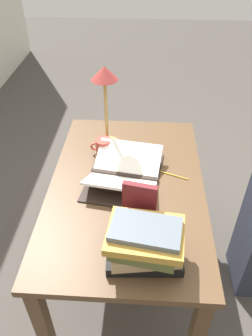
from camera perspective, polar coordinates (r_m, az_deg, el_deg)
The scene contains 8 objects.
ground_plane at distance 2.25m, azimuth 0.09°, elevation -17.56°, with size 12.00×12.00×0.00m, color #47423D.
reading_desk at distance 1.74m, azimuth 0.12°, elevation -5.54°, with size 1.24×0.78×0.77m.
open_book at distance 1.69m, azimuth -0.23°, elevation -0.87°, with size 0.50×0.43×0.10m.
book_stack_tall at distance 1.28m, azimuth 3.30°, elevation -13.04°, with size 0.25×0.31×0.20m.
book_standing_upright at distance 1.37m, azimuth 2.34°, elevation -6.88°, with size 0.05×0.14×0.25m.
reading_lamp at distance 1.76m, azimuth -3.65°, elevation 13.44°, with size 0.14×0.14×0.48m.
coffee_mug at distance 1.85m, azimuth -3.98°, elevation 3.77°, with size 0.09×0.12×0.09m.
pencil at distance 1.73m, azimuth 8.08°, elevation -1.20°, with size 0.07×0.16×0.01m.
Camera 1 is at (-1.23, -0.07, 1.88)m, focal length 35.00 mm.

